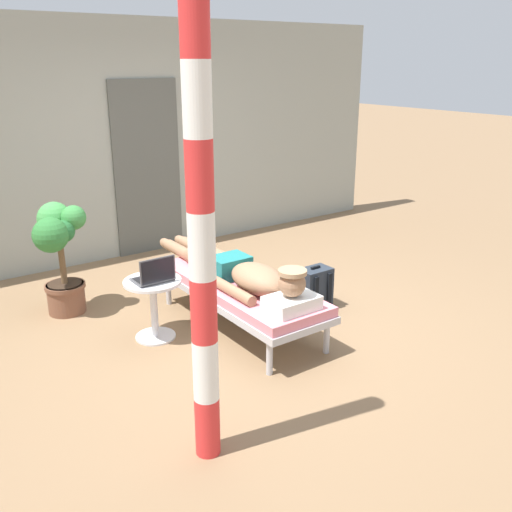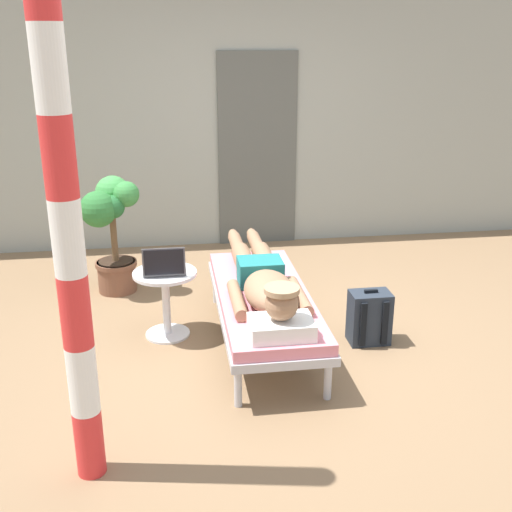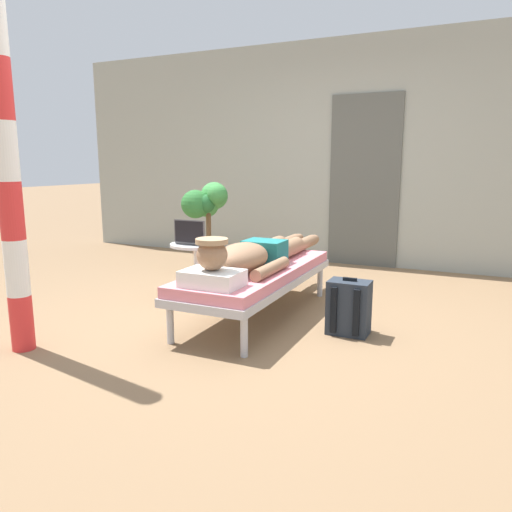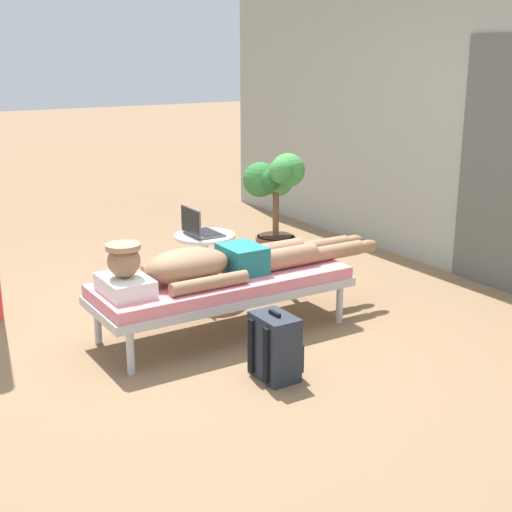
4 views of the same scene
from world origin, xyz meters
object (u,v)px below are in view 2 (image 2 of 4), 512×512
Objects in this scene: laptop at (164,267)px; potted_plant at (111,223)px; lounge_chair at (263,301)px; backpack at (369,318)px; person_reclining at (264,281)px; side_table at (166,292)px; porch_post at (68,237)px.

potted_plant reaches higher than laptop.
backpack reaches higher than lounge_chair.
person_reclining is 0.75m from laptop.
side_table is at bearing 90.00° from laptop.
porch_post is at bearing -130.70° from lounge_chair.
side_table is 1.10m from potted_plant.
lounge_chair is at bearing -46.00° from potted_plant.
lounge_chair is at bearing 90.00° from person_reclining.
person_reclining is at bearing -90.00° from lounge_chair.
laptop is (0.00, -0.05, 0.23)m from side_table.
person_reclining is at bearing -21.53° from side_table.
backpack is 0.16× the size of porch_post.
side_table is 0.23m from laptop.
laptop is at bearing 165.03° from lounge_chair.
lounge_chair is 1.76× the size of potted_plant.
backpack is 2.38m from potted_plant.
lounge_chair is 3.48× the size of side_table.
person_reclining reaches higher than side_table.
backpack is 2.54m from porch_post.
laptop is at bearing -65.98° from potted_plant.
porch_post reaches higher than side_table.
lounge_chair is 1.99m from porch_post.
side_table is at bearing 161.25° from lounge_chair.
porch_post is at bearing -147.35° from backpack.
potted_plant is at bearing 90.71° from porch_post.
lounge_chair is at bearing 173.86° from backpack.
person_reclining reaches higher than backpack.
backpack is (0.79, -0.08, -0.15)m from lounge_chair.
porch_post reaches higher than laptop.
side_table is at bearing 167.73° from backpack.
person_reclining is 0.78m from side_table.
lounge_chair is 0.69× the size of porch_post.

